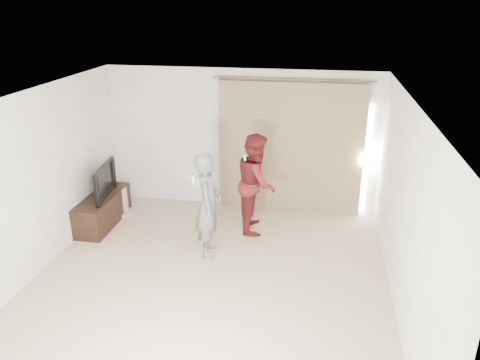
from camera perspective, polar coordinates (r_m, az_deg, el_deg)
name	(u,v)px	position (r m, az deg, el deg)	size (l,w,h in m)	color
floor	(208,284)	(6.73, -3.92, -12.58)	(5.50, 5.50, 0.00)	tan
wall_back	(241,140)	(8.63, 0.18, 4.89)	(5.00, 0.04, 2.60)	white
wall_left	(30,187)	(7.10, -24.21, -0.78)	(0.04, 5.50, 2.60)	white
ceiling	(203,100)	(5.70, -4.59, 9.65)	(5.00, 5.50, 0.01)	white
curtain	(291,149)	(8.49, 6.20, 3.80)	(2.80, 0.11, 2.46)	#95815B
tv_console	(103,210)	(8.58, -16.38, -3.51)	(0.48, 1.38, 0.53)	black
tv	(99,181)	(8.37, -16.77, -0.07)	(1.00, 0.13, 0.58)	black
scratching_post	(122,204)	(8.87, -14.19, -2.81)	(0.39, 0.39, 0.53)	tan
person_man	(208,205)	(7.10, -3.90, -3.05)	(0.46, 0.64, 1.64)	slate
person_woman	(256,183)	(7.85, 2.01, -0.32)	(0.73, 0.89, 1.69)	maroon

